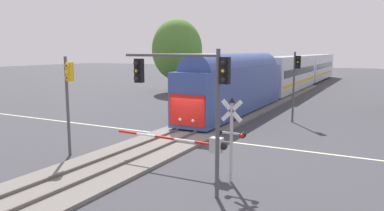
% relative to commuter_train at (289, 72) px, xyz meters
% --- Properties ---
extents(ground_plane, '(220.00, 220.00, 0.00)m').
position_rel_commuter_train_xyz_m(ground_plane, '(-0.00, -30.12, -2.74)').
color(ground_plane, '#3D3D42').
extents(road_centre_stripe, '(44.00, 0.20, 0.01)m').
position_rel_commuter_train_xyz_m(road_centre_stripe, '(-0.00, -30.12, -2.74)').
color(road_centre_stripe, beige).
rests_on(road_centre_stripe, ground).
extents(railway_track, '(4.40, 80.00, 0.32)m').
position_rel_commuter_train_xyz_m(railway_track, '(-0.00, -30.12, -2.64)').
color(railway_track, slate).
rests_on(railway_track, ground).
extents(commuter_train, '(3.04, 63.28, 5.16)m').
position_rel_commuter_train_xyz_m(commuter_train, '(0.00, 0.00, 0.00)').
color(commuter_train, '#384C93').
rests_on(commuter_train, railway_track).
extents(crossing_gate_near, '(6.12, 0.40, 1.80)m').
position_rel_commuter_train_xyz_m(crossing_gate_near, '(4.53, -36.31, -1.34)').
color(crossing_gate_near, '#B7B7BC').
rests_on(crossing_gate_near, ground).
extents(crossing_signal_mast, '(1.36, 0.44, 3.74)m').
position_rel_commuter_train_xyz_m(crossing_signal_mast, '(6.11, -36.75, -0.45)').
color(crossing_signal_mast, '#B2B2B7').
rests_on(crossing_signal_mast, ground).
extents(traffic_signal_far_side, '(0.53, 0.38, 5.61)m').
position_rel_commuter_train_xyz_m(traffic_signal_far_side, '(5.54, -21.70, 1.01)').
color(traffic_signal_far_side, '#4C4C51').
rests_on(traffic_signal_far_side, ground).
extents(traffic_signal_median, '(0.53, 0.38, 5.40)m').
position_rel_commuter_train_xyz_m(traffic_signal_median, '(-3.11, -37.02, 0.88)').
color(traffic_signal_median, '#4C4C51').
rests_on(traffic_signal_median, ground).
extents(traffic_signal_near_right, '(4.69, 0.38, 5.77)m').
position_rel_commuter_train_xyz_m(traffic_signal_near_right, '(5.09, -38.62, 1.62)').
color(traffic_signal_near_right, '#4C4C51').
rests_on(traffic_signal_near_right, ground).
extents(pine_left_background, '(6.88, 6.88, 10.01)m').
position_rel_commuter_train_xyz_m(pine_left_background, '(-13.71, -7.14, 3.07)').
color(pine_left_background, brown).
rests_on(pine_left_background, ground).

